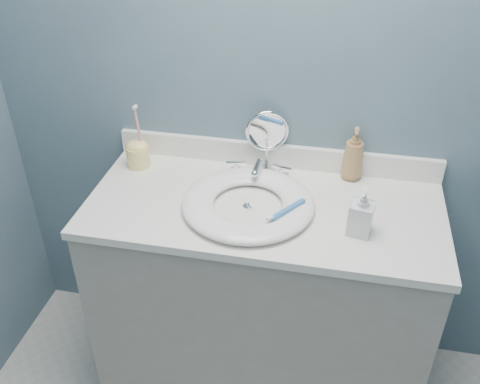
% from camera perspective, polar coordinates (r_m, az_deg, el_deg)
% --- Properties ---
extents(back_wall, '(2.20, 0.02, 2.40)m').
position_cam_1_polar(back_wall, '(1.92, 4.19, 11.24)').
color(back_wall, '#4B5F71').
rests_on(back_wall, ground).
extents(vanity_cabinet, '(1.20, 0.55, 0.85)m').
position_cam_1_polar(vanity_cabinet, '(2.13, 2.26, -11.39)').
color(vanity_cabinet, '#A29F94').
rests_on(vanity_cabinet, ground).
extents(countertop, '(1.22, 0.57, 0.03)m').
position_cam_1_polar(countertop, '(1.84, 2.56, -1.70)').
color(countertop, white).
rests_on(countertop, vanity_cabinet).
extents(backsplash, '(1.22, 0.02, 0.09)m').
position_cam_1_polar(backsplash, '(2.03, 3.82, 3.93)').
color(backsplash, white).
rests_on(backsplash, countertop).
extents(basin, '(0.45, 0.45, 0.04)m').
position_cam_1_polar(basin, '(1.80, 0.87, -1.18)').
color(basin, white).
rests_on(basin, countertop).
extents(drain, '(0.04, 0.04, 0.01)m').
position_cam_1_polar(drain, '(1.81, 0.86, -1.57)').
color(drain, silver).
rests_on(drain, countertop).
extents(faucet, '(0.25, 0.13, 0.07)m').
position_cam_1_polar(faucet, '(1.96, 1.95, 2.27)').
color(faucet, silver).
rests_on(faucet, countertop).
extents(makeup_mirror, '(0.16, 0.09, 0.24)m').
position_cam_1_polar(makeup_mirror, '(1.97, 2.91, 5.82)').
color(makeup_mirror, silver).
rests_on(makeup_mirror, countertop).
extents(soap_bottle_amber, '(0.08, 0.08, 0.20)m').
position_cam_1_polar(soap_bottle_amber, '(1.96, 12.03, 4.00)').
color(soap_bottle_amber, '#A37749').
rests_on(soap_bottle_amber, countertop).
extents(soap_bottle_clear, '(0.09, 0.09, 0.16)m').
position_cam_1_polar(soap_bottle_clear, '(1.70, 12.87, -2.04)').
color(soap_bottle_clear, silver).
rests_on(soap_bottle_clear, countertop).
extents(toothbrush_holder, '(0.09, 0.09, 0.25)m').
position_cam_1_polar(toothbrush_holder, '(2.05, -10.84, 4.18)').
color(toothbrush_holder, '#FEDE7F').
rests_on(toothbrush_holder, countertop).
extents(toothbrush_lying, '(0.11, 0.15, 0.02)m').
position_cam_1_polar(toothbrush_lying, '(1.73, 4.98, -1.95)').
color(toothbrush_lying, '#3473B9').
rests_on(toothbrush_lying, basin).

